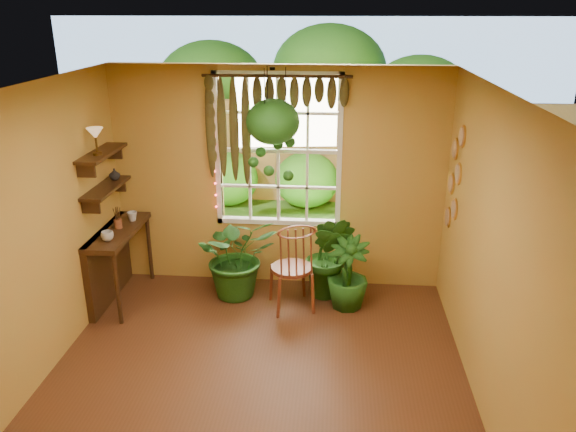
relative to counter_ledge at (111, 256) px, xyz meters
name	(u,v)px	position (x,y,z in m)	size (l,w,h in m)	color
floor	(253,392)	(1.91, -1.60, -0.55)	(4.50, 4.50, 0.00)	#542C18
ceiling	(245,94)	(1.91, -1.60, 2.15)	(4.50, 4.50, 0.00)	silver
wall_back	(278,180)	(1.91, 0.65, 0.80)	(4.00, 4.00, 0.00)	gold
wall_left	(20,249)	(-0.09, -1.60, 0.80)	(4.50, 4.50, 0.00)	gold
wall_right	(496,267)	(3.91, -1.60, 0.80)	(4.50, 4.50, 0.00)	gold
window	(278,151)	(1.91, 0.68, 1.15)	(1.52, 0.10, 1.86)	white
valance_vine	(269,103)	(1.82, 0.56, 1.73)	(1.70, 0.12, 1.10)	#3D2710
string_lights	(213,147)	(1.15, 0.59, 1.20)	(0.03, 0.03, 1.54)	#FF2633
wall_plates	(454,179)	(3.89, 0.19, 1.00)	(0.04, 0.32, 1.10)	#F2E0C6
counter_ledge	(111,256)	(0.00, 0.00, 0.00)	(0.40, 1.20, 0.90)	#3D2710
shelf_lower	(106,188)	(0.03, 0.00, 0.85)	(0.25, 0.90, 0.04)	#3D2710
shelf_upper	(102,153)	(0.03, 0.00, 1.25)	(0.25, 0.90, 0.04)	#3D2710
backyard	(314,115)	(2.15, 5.27, 0.73)	(14.00, 10.00, 12.00)	#31621C
windsor_chair	(292,280)	(2.14, -0.05, -0.18)	(0.60, 0.62, 1.27)	maroon
potted_plant_left	(238,255)	(1.46, 0.23, -0.03)	(0.94, 0.81, 1.04)	#164412
potted_plant_mid	(329,256)	(2.56, 0.27, -0.02)	(0.59, 0.48, 1.07)	#164412
potted_plant_right	(348,273)	(2.77, 0.05, -0.12)	(0.48, 0.48, 0.86)	#164412
hanging_basket	(273,130)	(1.88, 0.38, 1.45)	(0.60, 0.60, 1.26)	black
cup_a	(107,236)	(0.13, -0.33, 0.40)	(0.13, 0.13, 0.11)	silver
cup_b	(132,216)	(0.19, 0.29, 0.40)	(0.12, 0.12, 0.11)	beige
brush_jar	(117,218)	(0.11, 0.04, 0.48)	(0.09, 0.09, 0.32)	brown
shelf_vase	(114,174)	(0.04, 0.26, 0.93)	(0.13, 0.13, 0.13)	#B2AD99
tiffany_lamp	(95,135)	(0.05, -0.14, 1.48)	(0.18, 0.18, 0.29)	#563D18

